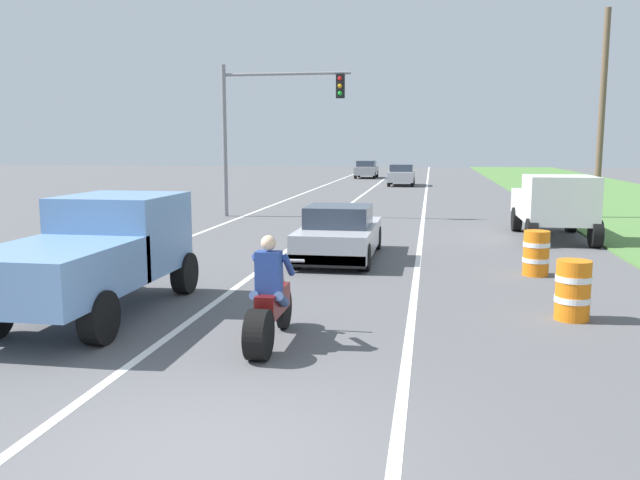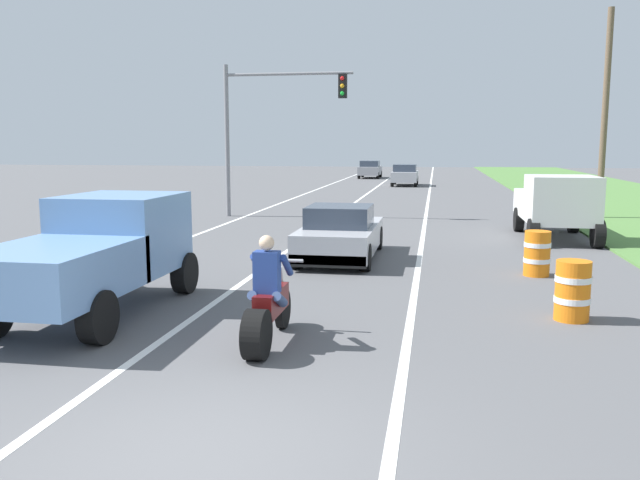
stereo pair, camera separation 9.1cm
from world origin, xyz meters
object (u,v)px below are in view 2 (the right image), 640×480
Objects in this scene: construction_barrel_mid at (537,253)px; sports_car_silver at (340,234)px; distant_car_further_ahead at (370,169)px; motorcycle_with_rider at (267,306)px; construction_barrel_nearest at (573,290)px; pickup_truck_left_lane_light_blue at (97,250)px; pickup_truck_right_shoulder_white at (556,203)px; traffic_light_mast_near at (266,115)px; distant_car_far_ahead at (405,175)px.

sports_car_silver is at bearing 163.06° from construction_barrel_mid.
distant_car_further_ahead is (-7.86, 41.64, 0.27)m from construction_barrel_mid.
motorcycle_with_rider is 2.21× the size of construction_barrel_nearest.
pickup_truck_right_shoulder_white is (9.31, 10.77, 0.00)m from pickup_truck_left_lane_light_blue.
pickup_truck_right_shoulder_white is 1.20× the size of distant_car_further_ahead.
pickup_truck_right_shoulder_white reaches higher than distant_car_further_ahead.
motorcycle_with_rider is at bearing -127.37° from construction_barrel_mid.
pickup_truck_left_lane_light_blue is 46.35m from distant_car_further_ahead.
traffic_light_mast_near is at bearing 156.68° from pickup_truck_right_shoulder_white.
traffic_light_mast_near is (-10.30, 4.44, 2.93)m from pickup_truck_right_shoulder_white.
pickup_truck_left_lane_light_blue is 1.20× the size of distant_car_further_ahead.
motorcycle_with_rider is at bearing -90.28° from distant_car_far_ahead.
pickup_truck_left_lane_light_blue is 14.24m from pickup_truck_right_shoulder_white.
motorcycle_with_rider reaches higher than construction_barrel_nearest.
pickup_truck_left_lane_light_blue reaches higher than distant_car_further_ahead.
construction_barrel_nearest is 0.25× the size of distant_car_further_ahead.
pickup_truck_right_shoulder_white reaches higher than construction_barrel_mid.
sports_car_silver is 0.72× the size of traffic_light_mast_near.
distant_car_further_ahead reaches higher than construction_barrel_nearest.
traffic_light_mast_near is 14.22m from construction_barrel_mid.
distant_car_further_ahead is at bearing 88.08° from traffic_light_mast_near.
distant_car_further_ahead is at bearing 93.94° from motorcycle_with_rider.
sports_car_silver is (-0.02, 7.40, 0.04)m from motorcycle_with_rider.
pickup_truck_right_shoulder_white is 0.80× the size of traffic_light_mast_near.
construction_barrel_mid is 0.25× the size of distant_car_far_ahead.
construction_barrel_mid is (4.58, 6.00, -0.09)m from motorcycle_with_rider.
pickup_truck_right_shoulder_white is 26.23m from distant_car_far_ahead.
traffic_light_mast_near reaches higher than sports_car_silver.
distant_car_far_ahead reaches higher than sports_car_silver.
distant_car_far_ahead is at bearing -70.87° from distant_car_further_ahead.
pickup_truck_left_lane_light_blue is at bearing -86.27° from traffic_light_mast_near.
distant_car_far_ahead is 10.57m from distant_car_further_ahead.
distant_car_far_ahead is at bearing 84.47° from pickup_truck_left_lane_light_blue.
pickup_truck_right_shoulder_white is at bearing 63.64° from motorcycle_with_rider.
motorcycle_with_rider is 17.41m from traffic_light_mast_near.
construction_barrel_nearest is 1.00× the size of construction_barrel_mid.
traffic_light_mast_near reaches higher than motorcycle_with_rider.
pickup_truck_left_lane_light_blue is at bearing -130.84° from pickup_truck_right_shoulder_white.
motorcycle_with_rider is 5.12m from construction_barrel_nearest.
distant_car_far_ahead is (0.19, 37.65, 0.18)m from motorcycle_with_rider.
motorcycle_with_rider is 7.55m from construction_barrel_mid.
pickup_truck_left_lane_light_blue is 8.01m from construction_barrel_nearest.
pickup_truck_right_shoulder_white is 6.26m from construction_barrel_mid.
construction_barrel_mid is at bearing 30.73° from pickup_truck_left_lane_light_blue.
construction_barrel_nearest is at bearing -80.15° from distant_car_further_ahead.
traffic_light_mast_near is at bearing 122.03° from construction_barrel_nearest.
construction_barrel_nearest is 35.68m from distant_car_far_ahead.
sports_car_silver is 0.90× the size of pickup_truck_right_shoulder_white.
construction_barrel_mid is at bearing -102.97° from pickup_truck_right_shoulder_white.
traffic_light_mast_near is (-4.30, 9.11, 3.40)m from sports_car_silver.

